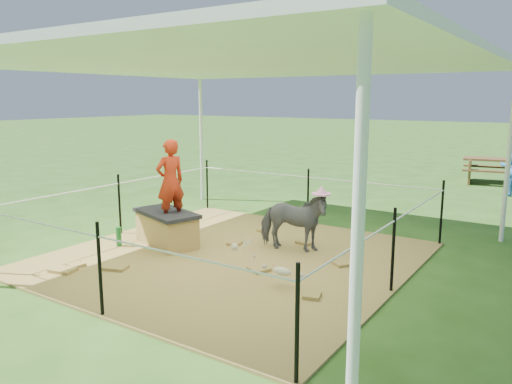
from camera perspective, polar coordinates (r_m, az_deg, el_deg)
The scene contains 12 objects.
ground at distance 7.01m, azimuth -2.72°, elevation -7.61°, with size 90.00×90.00×0.00m, color #2D5919.
hay_patch at distance 7.00m, azimuth -2.72°, elevation -7.50°, with size 4.60×4.60×0.03m, color brown.
canopy_tent at distance 6.67m, azimuth -2.93°, elevation 14.91°, with size 6.30×6.30×2.90m.
rope_fence at distance 6.83m, azimuth -2.77°, elevation -2.48°, with size 4.54×4.54×1.00m.
straw_bale at distance 7.60m, azimuth -10.14°, elevation -4.27°, with size 1.03×0.51×0.46m, color #A2773B.
dark_cloth at distance 7.54m, azimuth -10.21°, elevation -2.39°, with size 1.09×0.57×0.06m, color black.
woman at distance 7.36m, azimuth -9.79°, elevation 1.96°, with size 0.45×0.29×1.23m, color red.
green_bottle at distance 7.71m, azimuth -15.41°, elevation -4.94°, with size 0.08×0.08×0.28m, color #166727.
pony at distance 7.15m, azimuth 4.23°, elevation -3.38°, with size 0.47×1.03×0.87m, color #454449.
pink_hat at distance 7.05m, azimuth 4.28°, elevation 0.53°, with size 0.27×0.27×0.13m, color #FF93CB.
foal at distance 5.86m, azimuth 3.00°, elevation -8.80°, with size 0.77×0.43×0.43m, color #C6B691, non-canonical shape.
picnic_table_near at distance 14.41m, azimuth 25.69°, elevation 2.17°, with size 1.58×1.14×0.66m, color #52381C.
Camera 1 is at (3.93, -5.37, 2.20)m, focal length 35.00 mm.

